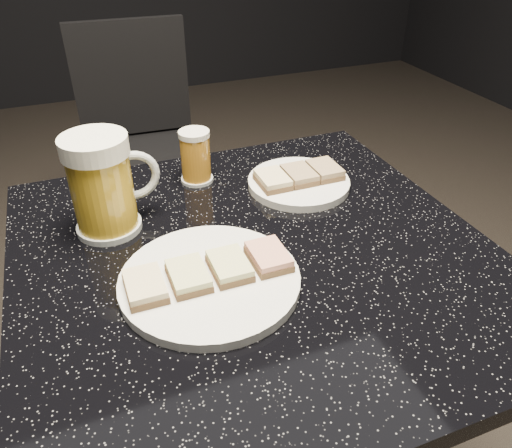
% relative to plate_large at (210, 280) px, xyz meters
% --- Properties ---
extents(plate_large, '(0.25, 0.25, 0.01)m').
position_rel_plate_large_xyz_m(plate_large, '(0.00, 0.00, 0.00)').
color(plate_large, white).
rests_on(plate_large, table).
extents(plate_small, '(0.18, 0.18, 0.01)m').
position_rel_plate_large_xyz_m(plate_small, '(0.23, 0.20, 0.00)').
color(plate_small, white).
rests_on(plate_small, table).
extents(table, '(0.70, 0.70, 0.75)m').
position_rel_plate_large_xyz_m(table, '(0.09, 0.05, -0.25)').
color(table, black).
rests_on(table, floor).
extents(beer_mug, '(0.14, 0.10, 0.16)m').
position_rel_plate_large_xyz_m(beer_mug, '(-0.11, 0.19, 0.07)').
color(beer_mug, silver).
rests_on(beer_mug, table).
extents(beer_tumbler, '(0.06, 0.06, 0.10)m').
position_rel_plate_large_xyz_m(beer_tumbler, '(0.06, 0.29, 0.04)').
color(beer_tumbler, silver).
rests_on(beer_tumbler, table).
extents(chair, '(0.40, 0.40, 0.86)m').
position_rel_plate_large_xyz_m(chair, '(0.08, 1.10, -0.26)').
color(chair, black).
rests_on(chair, floor).
extents(canapes_on_plate_large, '(0.22, 0.07, 0.02)m').
position_rel_plate_large_xyz_m(canapes_on_plate_large, '(0.00, 0.00, 0.02)').
color(canapes_on_plate_large, '#4C3521').
rests_on(canapes_on_plate_large, plate_large).
extents(canapes_on_plate_small, '(0.15, 0.07, 0.02)m').
position_rel_plate_large_xyz_m(canapes_on_plate_small, '(0.23, 0.20, 0.02)').
color(canapes_on_plate_small, '#4C3521').
rests_on(canapes_on_plate_small, plate_small).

